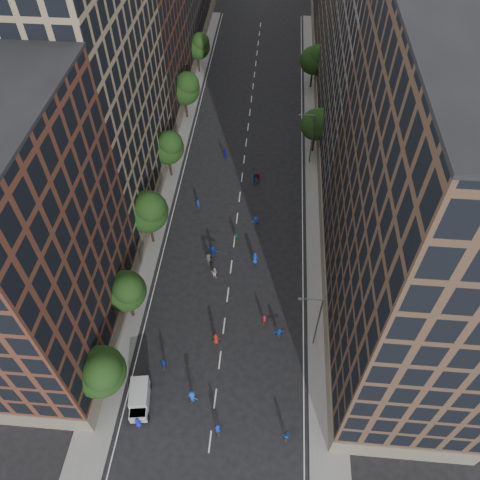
{
  "coord_description": "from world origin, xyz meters",
  "views": [
    {
      "loc": [
        4.34,
        -15.49,
        49.02
      ],
      "look_at": [
        0.93,
        25.57,
        2.0
      ],
      "focal_mm": 35.0,
      "sensor_mm": 36.0,
      "label": 1
    }
  ],
  "objects_px": {
    "streetlamp_near": "(316,320)",
    "skater_0": "(138,423)",
    "streetlamp_far": "(311,136)",
    "skater_1": "(218,429)",
    "cargo_van": "(140,399)",
    "skater_2": "(286,435)"
  },
  "relations": [
    {
      "from": "streetlamp_near",
      "to": "streetlamp_far",
      "type": "bearing_deg",
      "value": 90.0
    },
    {
      "from": "streetlamp_near",
      "to": "skater_1",
      "type": "height_order",
      "value": "streetlamp_near"
    },
    {
      "from": "streetlamp_far",
      "to": "cargo_van",
      "type": "bearing_deg",
      "value": -113.58
    },
    {
      "from": "streetlamp_far",
      "to": "skater_0",
      "type": "distance_m",
      "value": 47.69
    },
    {
      "from": "streetlamp_far",
      "to": "skater_1",
      "type": "relative_size",
      "value": 4.85
    },
    {
      "from": "streetlamp_near",
      "to": "cargo_van",
      "type": "bearing_deg",
      "value": -154.52
    },
    {
      "from": "skater_1",
      "to": "skater_2",
      "type": "bearing_deg",
      "value": 160.14
    },
    {
      "from": "streetlamp_near",
      "to": "skater_0",
      "type": "bearing_deg",
      "value": -148.37
    },
    {
      "from": "cargo_van",
      "to": "skater_0",
      "type": "xyz_separation_m",
      "value": [
        0.32,
        -2.34,
        -0.37
      ]
    },
    {
      "from": "streetlamp_near",
      "to": "cargo_van",
      "type": "distance_m",
      "value": 20.53
    },
    {
      "from": "cargo_van",
      "to": "skater_0",
      "type": "height_order",
      "value": "cargo_van"
    },
    {
      "from": "skater_0",
      "to": "skater_1",
      "type": "xyz_separation_m",
      "value": [
        8.2,
        0.0,
        0.11
      ]
    },
    {
      "from": "streetlamp_near",
      "to": "cargo_van",
      "type": "relative_size",
      "value": 2.02
    },
    {
      "from": "streetlamp_far",
      "to": "skater_0",
      "type": "relative_size",
      "value": 5.53
    },
    {
      "from": "streetlamp_far",
      "to": "skater_1",
      "type": "height_order",
      "value": "streetlamp_far"
    },
    {
      "from": "cargo_van",
      "to": "skater_2",
      "type": "xyz_separation_m",
      "value": [
        15.44,
        -2.34,
        -0.44
      ]
    },
    {
      "from": "skater_1",
      "to": "skater_2",
      "type": "distance_m",
      "value": 6.92
    },
    {
      "from": "skater_2",
      "to": "skater_1",
      "type": "bearing_deg",
      "value": -3.37
    },
    {
      "from": "streetlamp_far",
      "to": "skater_2",
      "type": "distance_m",
      "value": 44.31
    },
    {
      "from": "streetlamp_far",
      "to": "skater_1",
      "type": "xyz_separation_m",
      "value": [
        -9.66,
        -44.0,
        -4.24
      ]
    },
    {
      "from": "streetlamp_near",
      "to": "skater_2",
      "type": "bearing_deg",
      "value": -103.98
    },
    {
      "from": "cargo_van",
      "to": "streetlamp_near",
      "type": "bearing_deg",
      "value": 17.39
    }
  ]
}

